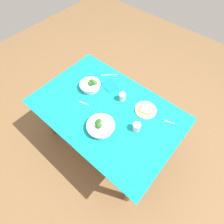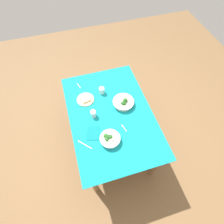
# 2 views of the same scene
# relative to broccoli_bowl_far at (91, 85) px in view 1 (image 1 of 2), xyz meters

# --- Properties ---
(ground_plane) EXTENTS (6.00, 6.00, 0.00)m
(ground_plane) POSITION_rel_broccoli_bowl_far_xyz_m (0.32, -0.11, -0.75)
(ground_plane) COLOR brown
(dining_table) EXTENTS (1.47, 0.98, 0.71)m
(dining_table) POSITION_rel_broccoli_bowl_far_xyz_m (0.32, -0.11, -0.14)
(dining_table) COLOR teal
(dining_table) RESTS_ON ground_plane
(broccoli_bowl_far) EXTENTS (0.22, 0.22, 0.10)m
(broccoli_bowl_far) POSITION_rel_broccoli_bowl_far_xyz_m (0.00, 0.00, 0.00)
(broccoli_bowl_far) COLOR white
(broccoli_bowl_far) RESTS_ON dining_table
(broccoli_bowl_near) EXTENTS (0.26, 0.26, 0.10)m
(broccoli_bowl_near) POSITION_rel_broccoli_bowl_far_xyz_m (0.42, -0.30, -0.00)
(broccoli_bowl_near) COLOR silver
(broccoli_bowl_near) RESTS_ON dining_table
(bread_side_plate) EXTENTS (0.21, 0.21, 0.03)m
(bread_side_plate) POSITION_rel_broccoli_bowl_far_xyz_m (0.62, 0.14, -0.03)
(bread_side_plate) COLOR #D6B27A
(bread_side_plate) RESTS_ON dining_table
(water_glass_center) EXTENTS (0.07, 0.07, 0.09)m
(water_glass_center) POSITION_rel_broccoli_bowl_far_xyz_m (0.36, 0.09, 0.00)
(water_glass_center) COLOR silver
(water_glass_center) RESTS_ON dining_table
(water_glass_side) EXTENTS (0.07, 0.07, 0.08)m
(water_glass_side) POSITION_rel_broccoli_bowl_far_xyz_m (0.68, -0.09, 0.00)
(water_glass_side) COLOR silver
(water_glass_side) RESTS_ON dining_table
(fork_by_far_bowl) EXTENTS (0.10, 0.04, 0.00)m
(fork_by_far_bowl) POSITION_rel_broccoli_bowl_far_xyz_m (0.10, -0.20, -0.04)
(fork_by_far_bowl) COLOR #B7B7BC
(fork_by_far_bowl) RESTS_ON dining_table
(fork_by_near_bowl) EXTENTS (0.09, 0.04, 0.00)m
(fork_by_near_bowl) POSITION_rel_broccoli_bowl_far_xyz_m (0.87, 0.17, -0.04)
(fork_by_near_bowl) COLOR #B7B7BC
(fork_by_near_bowl) RESTS_ON dining_table
(table_knife_left) EXTENTS (0.14, 0.13, 0.00)m
(table_knife_left) POSITION_rel_broccoli_bowl_far_xyz_m (0.03, 0.27, -0.04)
(table_knife_left) COLOR #B7B7BC
(table_knife_left) RESTS_ON dining_table
(napkin_folded_upper) EXTENTS (0.20, 0.18, 0.01)m
(napkin_folded_upper) POSITION_rel_broccoli_bowl_far_xyz_m (0.14, 0.15, -0.04)
(napkin_folded_upper) COLOR #0F777D
(napkin_folded_upper) RESTS_ON dining_table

